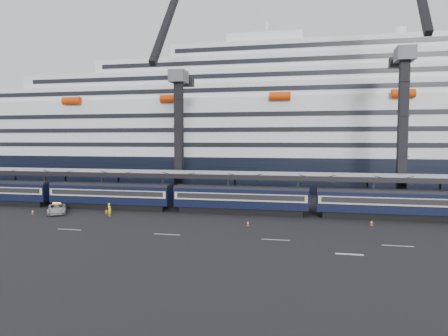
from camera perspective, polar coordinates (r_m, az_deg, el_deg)
The scene contains 13 objects.
ground at distance 46.59m, azimuth 10.24°, elevation -9.00°, with size 260.00×260.00×0.00m, color black.
lane_markings at distance 42.12m, azimuth 21.42°, elevation -10.61°, with size 111.00×4.27×0.02m.
train at distance 56.28m, azimuth 5.76°, elevation -4.43°, with size 133.05×3.00×4.05m.
canopy at distance 59.63m, azimuth 10.63°, elevation -1.05°, with size 130.00×6.25×5.53m.
cruise_ship at distance 91.43m, azimuth 10.35°, elevation 5.13°, with size 214.09×28.84×34.00m.
crane_dark_near at distance 67.35m, azimuth -6.57°, elevation 5.25°, with size 4.50×17.75×35.08m.
crane_dark_mid at distance 64.60m, azimuth 24.28°, elevation 6.24°, with size 4.50×18.24×39.64m.
pickup_truck at distance 61.70m, azimuth -22.78°, elevation -5.37°, with size 2.37×5.14×1.43m, color #A3A6AA.
worker at distance 57.28m, azimuth -16.06°, elevation -5.73°, with size 0.66×0.43×1.81m, color #FFF00D.
traffic_cone_b at distance 62.82m, azimuth -25.66°, elevation -5.63°, with size 0.35×0.35×0.70m.
traffic_cone_c at distance 59.37m, azimuth -16.46°, elevation -5.95°, with size 0.35×0.35×0.69m.
traffic_cone_d at distance 49.14m, azimuth 3.44°, elevation -7.86°, with size 0.34×0.34×0.68m.
traffic_cone_e at distance 52.51m, azimuth 20.34°, elevation -7.31°, with size 0.36×0.36×0.73m.
Camera 1 is at (0.96, -45.40, 10.43)m, focal length 32.00 mm.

